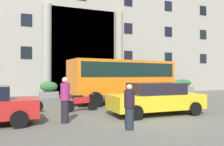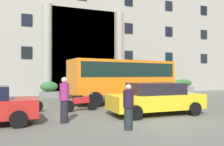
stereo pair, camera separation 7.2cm
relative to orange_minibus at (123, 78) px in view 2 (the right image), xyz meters
name	(u,v)px [view 2 (the right image)]	position (x,y,z in m)	size (l,w,h in m)	color
ground_plane	(151,120)	(-1.09, -5.50, -1.74)	(80.00, 64.00, 0.12)	#5B5D52
office_building_facade	(73,15)	(-1.09, 11.98, 7.12)	(37.43, 9.67, 17.61)	#9D9A8B
orange_minibus	(123,78)	(0.00, 0.00, 0.00)	(7.34, 3.14, 2.83)	orange
bus_stop_sign	(173,80)	(5.20, 1.68, -0.20)	(0.44, 0.08, 2.38)	#989916
hedge_planter_far_east	(183,86)	(9.01, 5.18, -0.99)	(2.20, 0.82, 1.44)	gray
hedge_planter_entrance_right	(117,89)	(1.55, 5.03, -1.08)	(1.69, 0.82, 1.24)	gray
hedge_planter_west	(49,90)	(-4.33, 5.30, -1.04)	(1.50, 0.95, 1.33)	slate
hedge_planter_east	(152,87)	(5.42, 5.29, -1.01)	(1.94, 0.94, 1.39)	#6A6D56
parked_estate_mid	(156,98)	(-0.30, -4.58, -0.92)	(4.47, 2.05, 1.49)	gold
scooter_by_planter	(183,97)	(3.23, -2.13, -1.22)	(1.99, 0.69, 0.89)	black
motorcycle_near_kerb	(80,102)	(-3.47, -2.45, -1.23)	(1.90, 0.58, 0.89)	black
motorcycle_far_end	(20,104)	(-6.32, -2.10, -1.22)	(2.05, 0.55, 0.89)	black
pedestrian_man_red_shirt	(64,100)	(-4.65, -4.97, -0.78)	(0.36, 0.36, 1.79)	black
pedestrian_child_trailing	(128,107)	(-2.77, -6.84, -0.91)	(0.36, 0.36, 1.55)	#1F272C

